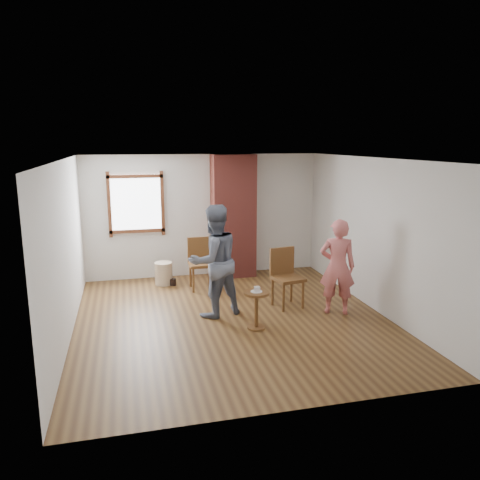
% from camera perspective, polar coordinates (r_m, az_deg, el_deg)
% --- Properties ---
extents(ground, '(5.50, 5.50, 0.00)m').
position_cam_1_polar(ground, '(7.80, -0.95, -9.62)').
color(ground, brown).
rests_on(ground, ground).
extents(room_shell, '(5.04, 5.52, 2.62)m').
position_cam_1_polar(room_shell, '(7.90, -2.38, 4.25)').
color(room_shell, silver).
rests_on(room_shell, ground).
extents(brick_chimney, '(0.90, 0.50, 2.60)m').
position_cam_1_polar(brick_chimney, '(9.94, -0.83, 2.91)').
color(brick_chimney, '#A04138').
rests_on(brick_chimney, ground).
extents(stoneware_crock, '(0.40, 0.40, 0.46)m').
position_cam_1_polar(stoneware_crock, '(9.66, -9.30, -4.04)').
color(stoneware_crock, tan).
rests_on(stoneware_crock, ground).
extents(dark_pot, '(0.17, 0.17, 0.13)m').
position_cam_1_polar(dark_pot, '(9.61, -8.19, -5.09)').
color(dark_pot, black).
rests_on(dark_pot, ground).
extents(dining_chair_left, '(0.47, 0.47, 1.01)m').
position_cam_1_polar(dining_chair_left, '(9.27, -4.85, -2.46)').
color(dining_chair_left, brown).
rests_on(dining_chair_left, ground).
extents(dining_chair_right, '(0.56, 0.56, 1.03)m').
position_cam_1_polar(dining_chair_right, '(8.29, 5.56, -4.13)').
color(dining_chair_right, brown).
rests_on(dining_chair_right, ground).
extents(side_table, '(0.40, 0.40, 0.60)m').
position_cam_1_polar(side_table, '(7.30, 2.00, -7.78)').
color(side_table, brown).
rests_on(side_table, ground).
extents(cake_plate, '(0.18, 0.18, 0.01)m').
position_cam_1_polar(cake_plate, '(7.23, 2.01, -6.28)').
color(cake_plate, white).
rests_on(cake_plate, side_table).
extents(cake_slice, '(0.08, 0.07, 0.06)m').
position_cam_1_polar(cake_slice, '(7.23, 2.09, -6.02)').
color(cake_slice, white).
rests_on(cake_slice, cake_plate).
extents(man, '(1.10, 0.98, 1.87)m').
position_cam_1_polar(man, '(7.71, -3.18, -2.57)').
color(man, '#131B34').
rests_on(man, ground).
extents(person_pink, '(0.69, 0.58, 1.62)m').
position_cam_1_polar(person_pink, '(7.99, 11.79, -3.20)').
color(person_pink, '#D96C6C').
rests_on(person_pink, ground).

